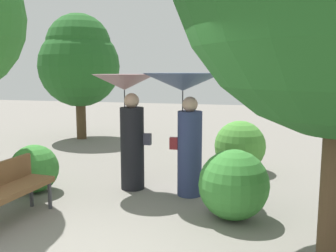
# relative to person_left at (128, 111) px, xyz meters

# --- Properties ---
(person_left) EXTENTS (1.13, 1.13, 2.05)m
(person_left) POSITION_rel_person_left_xyz_m (0.00, 0.00, 0.00)
(person_left) COLOR black
(person_left) RESTS_ON ground
(person_right) EXTENTS (1.34, 1.34, 2.07)m
(person_right) POSITION_rel_person_left_xyz_m (1.05, -0.10, 0.13)
(person_right) COLOR navy
(person_right) RESTS_ON ground
(park_bench) EXTENTS (0.59, 1.53, 0.83)m
(park_bench) POSITION_rel_person_left_xyz_m (-1.12, -1.92, -0.90)
(park_bench) COLOR #38383D
(park_bench) RESTS_ON ground
(tree_near_left) EXTENTS (2.46, 2.46, 3.82)m
(tree_near_left) POSITION_rel_person_left_xyz_m (-3.17, 4.37, 1.02)
(tree_near_left) COLOR #4C3823
(tree_near_left) RESTS_ON ground
(bush_path_left) EXTENTS (1.07, 1.07, 1.07)m
(bush_path_left) POSITION_rel_person_left_xyz_m (1.86, 1.70, -0.87)
(bush_path_left) COLOR #4C9338
(bush_path_left) RESTS_ON ground
(bush_path_right) EXTENTS (0.84, 0.84, 0.84)m
(bush_path_right) POSITION_rel_person_left_xyz_m (-1.52, -0.60, -0.99)
(bush_path_right) COLOR #387F33
(bush_path_right) RESTS_ON ground
(bush_behind_bench) EXTENTS (1.01, 1.01, 1.01)m
(bush_behind_bench) POSITION_rel_person_left_xyz_m (1.94, -0.97, -0.91)
(bush_behind_bench) COLOR #387F33
(bush_behind_bench) RESTS_ON ground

